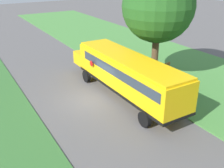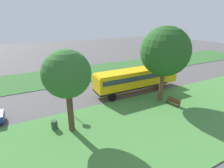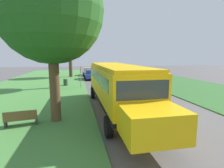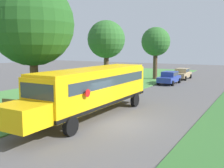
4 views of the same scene
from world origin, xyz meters
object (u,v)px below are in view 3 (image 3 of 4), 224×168
(oak_tree_beside_bus, at_px, (50,10))
(park_bench, at_px, (21,119))
(oak_tree_far_end, at_px, (70,48))
(car_tan_middle, at_px, (88,71))
(trash_bin, at_px, (66,83))
(car_blue_nearest, at_px, (90,74))
(stop_sign, at_px, (81,74))
(oak_tree_roadside_mid, at_px, (56,42))
(school_bus, at_px, (116,83))

(oak_tree_beside_bus, height_order, park_bench, oak_tree_beside_bus)
(oak_tree_far_end, bearing_deg, car_tan_middle, 33.15)
(oak_tree_beside_bus, relative_size, trash_bin, 9.90)
(oak_tree_beside_bus, xyz_separation_m, trash_bin, (-0.18, 12.99, -5.64))
(car_blue_nearest, bearing_deg, trash_bin, -119.81)
(car_blue_nearest, height_order, park_bench, car_blue_nearest)
(oak_tree_far_end, xyz_separation_m, park_bench, (-1.90, -23.46, -4.92))
(oak_tree_far_end, bearing_deg, trash_bin, -92.09)
(trash_bin, bearing_deg, car_tan_middle, 73.48)
(oak_tree_beside_bus, xyz_separation_m, stop_sign, (1.68, 10.99, -4.36))
(trash_bin, bearing_deg, oak_tree_roadside_mid, -120.48)
(oak_tree_roadside_mid, height_order, stop_sign, oak_tree_roadside_mid)
(car_tan_middle, relative_size, stop_sign, 1.61)
(oak_tree_beside_bus, bearing_deg, oak_tree_roadside_mid, 95.14)
(school_bus, height_order, car_blue_nearest, school_bus)
(oak_tree_far_end, bearing_deg, school_bus, -80.34)
(car_tan_middle, height_order, park_bench, car_tan_middle)
(car_blue_nearest, xyz_separation_m, stop_sign, (-1.80, -8.40, 0.86))
(car_tan_middle, bearing_deg, oak_tree_far_end, -146.85)
(school_bus, relative_size, park_bench, 7.50)
(oak_tree_roadside_mid, distance_m, trash_bin, 5.21)
(school_bus, bearing_deg, oak_tree_beside_bus, -157.26)
(oak_tree_beside_bus, relative_size, oak_tree_far_end, 1.20)
(oak_tree_far_end, relative_size, trash_bin, 8.26)
(park_bench, xyz_separation_m, trash_bin, (1.53, 13.24, -0.02))
(school_bus, relative_size, oak_tree_beside_bus, 1.39)
(trash_bin, bearing_deg, park_bench, -96.58)
(school_bus, distance_m, car_blue_nearest, 17.80)
(oak_tree_beside_bus, distance_m, trash_bin, 14.16)
(car_tan_middle, distance_m, park_bench, 26.14)
(trash_bin, bearing_deg, oak_tree_beside_bus, -89.19)
(school_bus, height_order, car_tan_middle, school_bus)
(oak_tree_roadside_mid, bearing_deg, car_blue_nearest, 60.07)
(stop_sign, bearing_deg, oak_tree_far_end, 96.98)
(school_bus, bearing_deg, stop_sign, 103.08)
(oak_tree_beside_bus, height_order, stop_sign, oak_tree_beside_bus)
(oak_tree_roadside_mid, bearing_deg, stop_sign, -11.27)
(oak_tree_roadside_mid, relative_size, park_bench, 4.48)
(car_blue_nearest, height_order, oak_tree_far_end, oak_tree_far_end)
(car_tan_middle, height_order, oak_tree_far_end, oak_tree_far_end)
(oak_tree_roadside_mid, height_order, park_bench, oak_tree_roadside_mid)
(school_bus, distance_m, car_tan_middle, 23.76)
(oak_tree_far_end, height_order, trash_bin, oak_tree_far_end)
(oak_tree_roadside_mid, xyz_separation_m, trash_bin, (0.85, 1.45, -4.93))
(car_tan_middle, bearing_deg, car_blue_nearest, -90.00)
(trash_bin, bearing_deg, school_bus, -70.40)
(oak_tree_far_end, relative_size, stop_sign, 2.71)
(car_tan_middle, distance_m, oak_tree_roadside_mid, 15.22)
(trash_bin, bearing_deg, car_blue_nearest, 60.19)
(school_bus, bearing_deg, car_tan_middle, 90.91)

